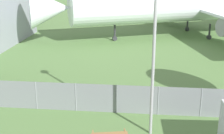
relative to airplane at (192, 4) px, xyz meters
The scene contains 3 objects.
perimeter_fence 24.97m from the airplane, 107.74° to the right, with size 56.07×0.07×1.84m.
airplane is the anchor object (origin of this frame).
light_mast 26.51m from the airplane, 101.91° to the right, with size 0.44×0.44×9.21m.
Camera 1 is at (1.58, -8.00, 8.71)m, focal length 50.00 mm.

